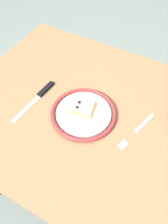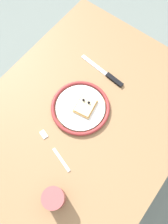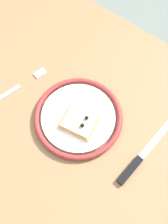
# 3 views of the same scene
# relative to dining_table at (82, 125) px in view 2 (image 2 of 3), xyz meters

# --- Properties ---
(ground_plane) EXTENTS (6.00, 6.00, 0.00)m
(ground_plane) POSITION_rel_dining_table_xyz_m (0.00, 0.00, -0.66)
(ground_plane) COLOR gray
(dining_table) EXTENTS (1.08, 0.82, 0.75)m
(dining_table) POSITION_rel_dining_table_xyz_m (0.00, 0.00, 0.00)
(dining_table) COLOR #936D47
(dining_table) RESTS_ON ground_plane
(plate) EXTENTS (0.25, 0.25, 0.02)m
(plate) POSITION_rel_dining_table_xyz_m (0.03, 0.03, 0.11)
(plate) COLOR white
(plate) RESTS_ON dining_table
(pizza_slice_near) EXTENTS (0.10, 0.09, 0.03)m
(pizza_slice_near) POSITION_rel_dining_table_xyz_m (0.04, 0.01, 0.12)
(pizza_slice_near) COLOR tan
(pizza_slice_near) RESTS_ON plate
(knife) EXTENTS (0.04, 0.24, 0.01)m
(knife) POSITION_rel_dining_table_xyz_m (0.23, 0.03, 0.10)
(knife) COLOR silver
(knife) RESTS_ON dining_table
(fork) EXTENTS (0.07, 0.20, 0.00)m
(fork) POSITION_rel_dining_table_xyz_m (-0.18, 0.00, 0.10)
(fork) COLOR silver
(fork) RESTS_ON dining_table
(cup) EXTENTS (0.08, 0.08, 0.09)m
(cup) POSITION_rel_dining_table_xyz_m (-0.31, -0.12, 0.14)
(cup) COLOR #A54C4C
(cup) RESTS_ON dining_table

